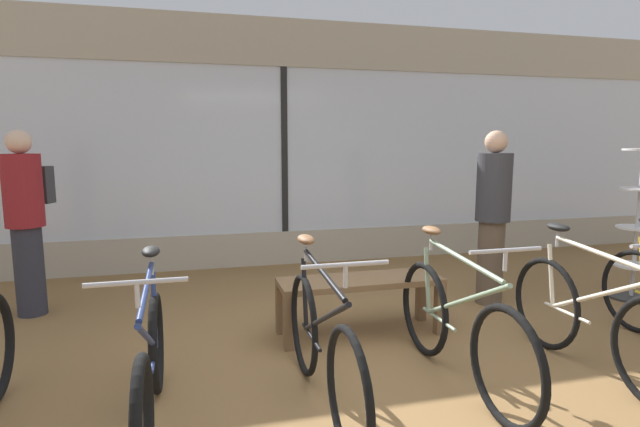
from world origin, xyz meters
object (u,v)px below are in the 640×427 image
(bicycle_center_left, at_px, (322,346))
(display_bench, at_px, (360,289))
(bicycle_center_right, at_px, (458,327))
(customer_by_window, at_px, (493,214))
(accessory_rack, at_px, (637,234))
(bicycle_right, at_px, (594,320))
(customer_near_rack, at_px, (26,216))
(bicycle_left, at_px, (151,369))

(bicycle_center_left, xyz_separation_m, display_bench, (0.63, 1.09, 0.00))
(bicycle_center_right, relative_size, customer_by_window, 1.01)
(accessory_rack, relative_size, customer_by_window, 0.95)
(bicycle_right, xyz_separation_m, accessory_rack, (1.78, 1.35, 0.28))
(customer_by_window, bearing_deg, customer_near_rack, 169.48)
(bicycle_center_left, height_order, bicycle_right, bicycle_right)
(bicycle_center_right, xyz_separation_m, customer_by_window, (1.21, 1.46, 0.53))
(customer_near_rack, relative_size, customer_by_window, 1.00)
(bicycle_left, distance_m, accessory_rack, 4.94)
(accessory_rack, bearing_deg, bicycle_center_right, -156.07)
(bicycle_center_left, xyz_separation_m, bicycle_right, (1.97, -0.04, 0.00))
(bicycle_center_right, xyz_separation_m, accessory_rack, (2.78, 1.23, 0.29))
(accessory_rack, relative_size, customer_near_rack, 0.95)
(accessory_rack, bearing_deg, bicycle_center_left, -160.76)
(bicycle_center_right, bearing_deg, customer_by_window, 50.45)
(bicycle_center_right, xyz_separation_m, bicycle_right, (0.99, -0.12, 0.00))
(bicycle_center_right, distance_m, customer_by_window, 1.97)
(customer_by_window, bearing_deg, bicycle_center_right, -129.55)
(bicycle_center_right, height_order, accessory_rack, accessory_rack)
(accessory_rack, xyz_separation_m, customer_near_rack, (-6.00, 1.05, 0.26))
(display_bench, xyz_separation_m, customer_by_window, (1.55, 0.45, 0.52))
(bicycle_center_left, bearing_deg, display_bench, 59.99)
(bicycle_center_right, relative_size, display_bench, 1.26)
(bicycle_left, bearing_deg, bicycle_right, -1.06)
(accessory_rack, distance_m, customer_by_window, 1.61)
(bicycle_center_right, bearing_deg, accessory_rack, 23.93)
(bicycle_center_right, bearing_deg, bicycle_left, -178.04)
(bicycle_left, height_order, bicycle_center_right, bicycle_center_right)
(customer_near_rack, bearing_deg, bicycle_center_right, -35.30)
(accessory_rack, bearing_deg, customer_by_window, 171.72)
(bicycle_center_left, distance_m, accessory_rack, 3.99)
(bicycle_center_left, distance_m, customer_near_rack, 3.31)
(bicycle_right, relative_size, display_bench, 1.25)
(bicycle_left, distance_m, customer_by_window, 3.57)
(accessory_rack, distance_m, display_bench, 3.15)
(bicycle_center_left, xyz_separation_m, bicycle_center_right, (0.98, 0.08, -0.00))
(bicycle_right, height_order, customer_near_rack, customer_near_rack)
(bicycle_center_left, distance_m, customer_by_window, 2.72)
(customer_by_window, bearing_deg, display_bench, -163.90)
(display_bench, bearing_deg, customer_by_window, 16.10)
(bicycle_left, relative_size, bicycle_center_right, 0.94)
(display_bench, distance_m, customer_near_rack, 3.19)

